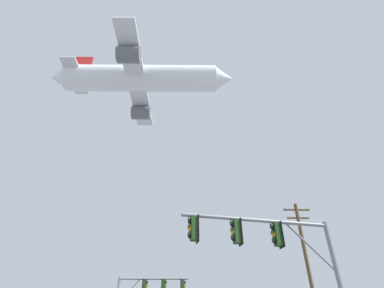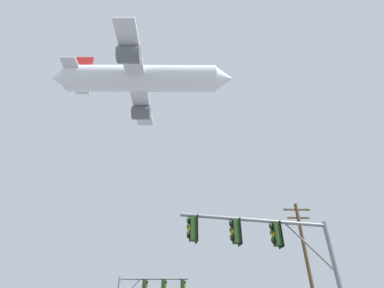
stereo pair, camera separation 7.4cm
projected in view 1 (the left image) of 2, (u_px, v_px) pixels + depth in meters
signal_pole_near at (274, 249)px, 11.59m from camera, size 6.29×1.37×5.73m
utility_pole at (309, 270)px, 21.97m from camera, size 2.20×0.28×10.99m
airplane at (141, 79)px, 47.76m from camera, size 29.50×22.80×8.08m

